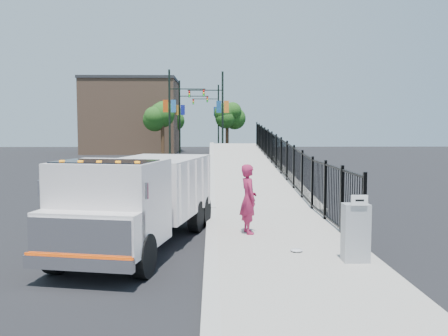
{
  "coord_description": "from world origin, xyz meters",
  "views": [
    {
      "loc": [
        0.02,
        -13.35,
        3.02
      ],
      "look_at": [
        0.39,
        2.0,
        1.73
      ],
      "focal_mm": 40.0,
      "sensor_mm": 36.0,
      "label": 1
    }
  ],
  "objects": [
    {
      "name": "building",
      "position": [
        -9.0,
        44.0,
        4.0
      ],
      "size": [
        10.0,
        10.0,
        8.0
      ],
      "primitive_type": "cube",
      "color": "#8C664C",
      "rests_on": "ground"
    },
    {
      "name": "ramp",
      "position": [
        2.12,
        16.0,
        0.0
      ],
      "size": [
        3.95,
        24.06,
        3.19
      ],
      "primitive_type": "cube",
      "rotation": [
        0.06,
        0.0,
        0.0
      ],
      "color": "#9E998E",
      "rests_on": "ground"
    },
    {
      "name": "light_pole_1",
      "position": [
        0.69,
        32.67,
        4.36
      ],
      "size": [
        3.78,
        0.22,
        8.0
      ],
      "color": "black",
      "rests_on": "ground"
    },
    {
      "name": "light_pole_3",
      "position": [
        0.49,
        47.37,
        4.36
      ],
      "size": [
        3.78,
        0.22,
        8.0
      ],
      "color": "black",
      "rests_on": "ground"
    },
    {
      "name": "utility_cabinet",
      "position": [
        3.1,
        -2.89,
        0.75
      ],
      "size": [
        0.55,
        0.4,
        1.25
      ],
      "primitive_type": "cube",
      "color": "gray",
      "rests_on": "sidewalk"
    },
    {
      "name": "iron_fence",
      "position": [
        3.55,
        12.0,
        0.9
      ],
      "size": [
        0.1,
        28.0,
        1.8
      ],
      "primitive_type": "cube",
      "color": "black",
      "rests_on": "ground"
    },
    {
      "name": "worker",
      "position": [
        1.0,
        -0.01,
        1.06
      ],
      "size": [
        0.59,
        0.77,
        1.88
      ],
      "primitive_type": "imported",
      "rotation": [
        0.0,
        0.0,
        1.8
      ],
      "color": "#951D44",
      "rests_on": "sidewalk"
    },
    {
      "name": "tree_2",
      "position": [
        -4.77,
        46.52,
        3.95
      ],
      "size": [
        2.75,
        2.75,
        5.38
      ],
      "color": "#382314",
      "rests_on": "ground"
    },
    {
      "name": "truck",
      "position": [
        -1.79,
        -1.1,
        1.31
      ],
      "size": [
        3.51,
        7.11,
        2.33
      ],
      "rotation": [
        0.0,
        0.0,
        -0.21
      ],
      "color": "black",
      "rests_on": "ground"
    },
    {
      "name": "debris",
      "position": [
        1.97,
        -2.04,
        0.16
      ],
      "size": [
        0.29,
        0.29,
        0.07
      ],
      "primitive_type": "ellipsoid",
      "color": "silver",
      "rests_on": "sidewalk"
    },
    {
      "name": "arrow_sign",
      "position": [
        3.1,
        -3.11,
        1.48
      ],
      "size": [
        0.35,
        0.04,
        0.22
      ],
      "primitive_type": "cube",
      "color": "white",
      "rests_on": "utility_cabinet"
    },
    {
      "name": "curb",
      "position": [
        0.0,
        -2.0,
        0.08
      ],
      "size": [
        0.3,
        12.0,
        0.16
      ],
      "primitive_type": "cube",
      "color": "#ADAAA3",
      "rests_on": "ground"
    },
    {
      "name": "tree_0",
      "position": [
        -4.83,
        35.73,
        3.94
      ],
      "size": [
        2.58,
        2.58,
        5.29
      ],
      "color": "#382314",
      "rests_on": "ground"
    },
    {
      "name": "sidewalk",
      "position": [
        1.93,
        -2.0,
        0.06
      ],
      "size": [
        3.55,
        12.0,
        0.12
      ],
      "primitive_type": "cube",
      "color": "#9E998E",
      "rests_on": "ground"
    },
    {
      "name": "light_pole_0",
      "position": [
        -3.44,
        31.2,
        4.36
      ],
      "size": [
        3.77,
        0.22,
        8.0
      ],
      "color": "black",
      "rests_on": "ground"
    },
    {
      "name": "tree_1",
      "position": [
        1.58,
        38.33,
        3.9
      ],
      "size": [
        2.13,
        2.13,
        5.06
      ],
      "color": "#382314",
      "rests_on": "ground"
    },
    {
      "name": "light_pole_2",
      "position": [
        -3.23,
        41.78,
        4.36
      ],
      "size": [
        3.78,
        0.22,
        8.0
      ],
      "color": "black",
      "rests_on": "ground"
    },
    {
      "name": "ground",
      "position": [
        0.0,
        0.0,
        0.0
      ],
      "size": [
        120.0,
        120.0,
        0.0
      ],
      "primitive_type": "plane",
      "color": "black",
      "rests_on": "ground"
    }
  ]
}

